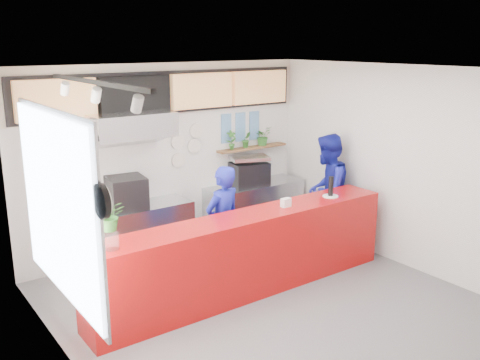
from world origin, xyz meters
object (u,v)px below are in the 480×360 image
service_counter (247,254)px  panini_oven (127,193)px  espresso_machine (249,174)px  staff_right (326,191)px  pepper_mill (331,186)px  staff_center (223,223)px

service_counter → panini_oven: size_ratio=8.48×
panini_oven → espresso_machine: 2.28m
espresso_machine → staff_right: staff_right is taller
espresso_machine → staff_right: (0.71, -1.16, -0.16)m
service_counter → espresso_machine: espresso_machine is taller
panini_oven → pepper_mill: (2.40, -1.83, 0.12)m
staff_center → staff_right: (2.11, 0.08, 0.11)m
service_counter → staff_right: (2.10, 0.64, 0.39)m
staff_right → pepper_mill: bearing=22.6°
staff_right → service_counter: bearing=-8.8°
panini_oven → staff_center: (0.88, -1.24, -0.31)m
panini_oven → espresso_machine: panini_oven is taller
panini_oven → staff_center: bearing=-46.9°
service_counter → staff_center: size_ratio=2.71×
panini_oven → espresso_machine: bearing=7.8°
staff_center → pepper_mill: size_ratio=5.69×
panini_oven → staff_center: 1.55m
panini_oven → espresso_machine: (2.28, 0.00, -0.04)m
espresso_machine → staff_center: size_ratio=0.37×
staff_center → staff_right: size_ratio=0.88×
staff_right → pepper_mill: 0.95m
espresso_machine → staff_center: staff_center is taller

